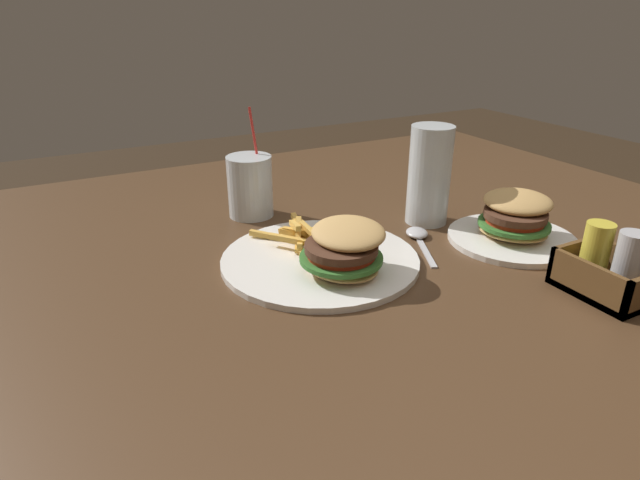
{
  "coord_description": "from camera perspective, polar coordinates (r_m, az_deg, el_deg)",
  "views": [
    {
      "loc": [
        0.59,
        -0.55,
        1.1
      ],
      "look_at": [
        -0.09,
        -0.18,
        0.76
      ],
      "focal_mm": 30.0,
      "sensor_mm": 36.0,
      "label": 1
    }
  ],
  "objects": [
    {
      "name": "meal_plate_far",
      "position": [
        0.99,
        19.98,
        1.56
      ],
      "size": [
        0.22,
        0.22,
        0.09
      ],
      "color": "white",
      "rests_on": "dining_table"
    },
    {
      "name": "spoon",
      "position": [
        0.97,
        10.41,
        0.54
      ],
      "size": [
        0.15,
        0.09,
        0.01
      ],
      "rotation": [
        0.0,
        0.0,
        2.7
      ],
      "color": "silver",
      "rests_on": "dining_table"
    },
    {
      "name": "beer_glass",
      "position": [
        1.02,
        11.57,
        6.59
      ],
      "size": [
        0.08,
        0.08,
        0.18
      ],
      "color": "silver",
      "rests_on": "dining_table"
    },
    {
      "name": "meal_plate_near",
      "position": [
        0.84,
        0.98,
        -1.49
      ],
      "size": [
        0.32,
        0.32,
        0.09
      ],
      "color": "white",
      "rests_on": "dining_table"
    },
    {
      "name": "dining_table",
      "position": [
        0.94,
        12.51,
        -7.69
      ],
      "size": [
        1.5,
        1.34,
        0.72
      ],
      "color": "#4C331E",
      "rests_on": "ground_plane"
    },
    {
      "name": "juice_glass",
      "position": [
        1.05,
        -7.45,
        5.54
      ],
      "size": [
        0.09,
        0.09,
        0.21
      ],
      "color": "silver",
      "rests_on": "dining_table"
    },
    {
      "name": "condiment_caddy",
      "position": [
        0.87,
        28.43,
        -2.85
      ],
      "size": [
        0.13,
        0.1,
        0.1
      ],
      "color": "brown",
      "rests_on": "dining_table"
    }
  ]
}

